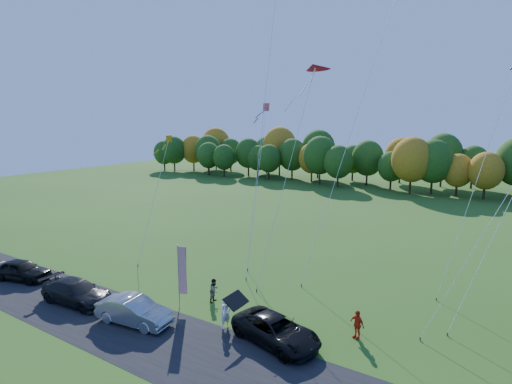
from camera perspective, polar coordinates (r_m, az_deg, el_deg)
The scene contains 19 objects.
ground at distance 27.19m, azimuth -7.00°, elevation -16.63°, with size 160.00×160.00×0.00m, color #265115.
asphalt_strip at distance 24.60m, azimuth -13.23°, elevation -19.88°, with size 90.00×6.00×0.01m, color black.
tree_line at distance 76.35m, azimuth 19.85°, elevation 0.26°, with size 116.00×12.00×10.00m, color #1E4711, non-canonical shape.
black_suv at distance 23.46m, azimuth 2.87°, elevation -19.11°, with size 2.47×5.37×1.49m, color black.
silver_sedan at distance 26.41m, azimuth -17.02°, elevation -15.91°, with size 1.70×4.89×1.61m, color #A09FA4.
dark_truck_a at distance 30.42m, azimuth -24.25°, elevation -12.87°, with size 2.19×5.39×1.56m, color black.
dark_truck_b at distance 36.49m, azimuth -30.47°, elevation -9.57°, with size 1.86×4.63×1.58m, color black.
person_tailgate_a at distance 24.85m, azimuth -4.37°, elevation -16.92°, with size 0.67×0.44×1.82m, color white.
person_tailgate_b at distance 28.20m, azimuth -5.97°, elevation -13.78°, with size 0.79×0.61×1.62m, color gray.
person_east at distance 24.49m, azimuth 14.23°, elevation -17.84°, with size 0.98×0.41×1.68m, color red.
feather_flag at distance 26.91m, azimuth -10.58°, elevation -10.85°, with size 0.53×0.28×4.33m.
kite_delta_blue at distance 34.04m, azimuth 1.31°, elevation 13.69°, with size 3.46×10.03×28.90m.
kite_parafoil_orange at distance 33.51m, azimuth 14.65°, elevation 11.90°, with size 5.40×12.97×27.18m.
kite_delta_red at distance 31.95m, azimuth 5.53°, elevation 7.15°, with size 2.32×9.84×17.94m.
kite_parafoil_rainbow at distance 27.41m, azimuth 32.63°, elevation -0.99°, with size 6.44×7.02×15.64m.
kite_diamond_yellow at distance 36.95m, azimuth -14.31°, elevation -0.74°, with size 1.97×6.29×11.26m.
kite_diamond_white at distance 31.36m, azimuth 29.20°, elevation 2.06°, with size 4.14×6.04×17.62m.
kite_diamond_pink at distance 34.83m, azimuth 0.20°, elevation 1.32°, with size 2.44×6.61×14.22m.
kite_diamond_blue_low at distance 25.53m, azimuth 28.98°, elevation -6.67°, with size 4.95×4.76×11.14m.
Camera 1 is at (15.45, -18.78, 12.16)m, focal length 28.00 mm.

